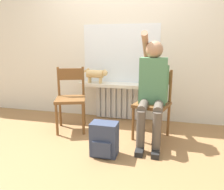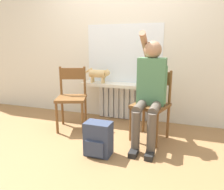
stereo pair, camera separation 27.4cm
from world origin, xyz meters
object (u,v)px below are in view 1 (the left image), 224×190
Objects in this scene: person at (152,86)px; backpack at (104,139)px; chair_left at (71,97)px; chair_right at (153,103)px; cat at (96,74)px.

backpack is (-0.47, -0.53, -0.53)m from person.
chair_left is 1.00× the size of chair_right.
chair_right is at bearing -27.39° from cat.
chair_right is at bearing 84.52° from person.
chair_left reaches higher than backpack.
person is 0.88m from backpack.
person reaches higher than backpack.
chair_right is at bearing 52.82° from backpack.
backpack is (-0.48, -0.64, -0.29)m from chair_right.
chair_right is 0.26m from person.
person is 1.10m from cat.
chair_left reaches higher than cat.
cat is at bearing 147.23° from person.
cat is at bearing 168.59° from chair_right.
person is 3.62× the size of backpack.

